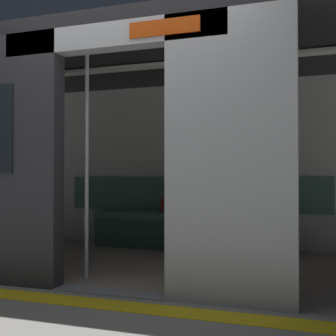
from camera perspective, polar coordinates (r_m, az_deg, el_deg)
name	(u,v)px	position (r m, az deg, el deg)	size (l,w,h in m)	color
ground_plane	(111,293)	(3.68, -7.40, -15.72)	(60.00, 60.00, 0.00)	gray
platform_edge_strip	(93,303)	(3.42, -9.72, -16.80)	(8.00, 0.24, 0.01)	yellow
train_car	(155,123)	(4.69, -1.75, 5.89)	(6.40, 2.66, 2.27)	#ADAFB5
bench_seat	(187,221)	(5.60, 2.42, -6.91)	(2.42, 0.44, 0.47)	#4C7566
person_seated	(199,196)	(5.48, 4.00, -3.61)	(0.55, 0.68, 1.19)	#CC5933
handbag	(172,205)	(5.71, 0.50, -4.85)	(0.26, 0.15, 0.17)	maroon
book	(227,212)	(5.53, 7.61, -5.70)	(0.15, 0.22, 0.03)	silver
grab_pole_door	(87,161)	(4.07, -10.46, 0.86)	(0.04, 0.04, 2.13)	silver
grab_pole_far	(177,161)	(3.80, 1.20, 0.97)	(0.04, 0.04, 2.13)	silver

